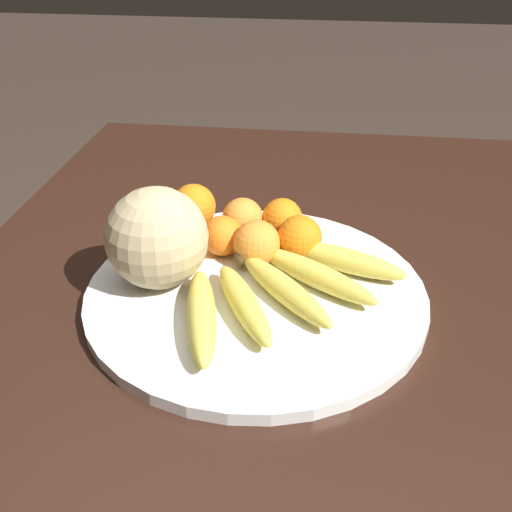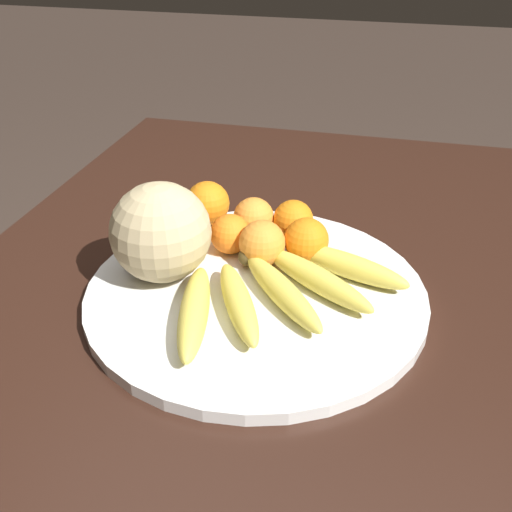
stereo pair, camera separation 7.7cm
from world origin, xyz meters
TOP-DOWN VIEW (x-y plane):
  - kitchen_table at (0.00, 0.00)m, footprint 1.26×0.95m
  - fruit_bowl at (-0.03, 0.04)m, footprint 0.45×0.45m
  - melon at (-0.03, 0.17)m, footprint 0.13×0.13m
  - banana_bunch at (-0.05, 0.01)m, footprint 0.29×0.30m
  - orange_front_left at (0.03, 0.05)m, footprint 0.07×0.07m
  - orange_front_right at (0.06, -0.01)m, footprint 0.06×0.06m
  - orange_mid_center at (0.12, 0.02)m, footprint 0.06×0.06m
  - orange_back_left at (0.13, 0.16)m, footprint 0.07×0.07m
  - orange_back_right at (0.07, 0.17)m, footprint 0.06×0.06m
  - orange_top_small at (0.05, 0.10)m, footprint 0.06×0.06m
  - orange_side_extra at (0.11, 0.08)m, footprint 0.06×0.06m

SIDE VIEW (x-z plane):
  - kitchen_table at x=0.00m, z-range 0.26..0.96m
  - fruit_bowl at x=-0.03m, z-range 0.70..0.72m
  - banana_bunch at x=-0.05m, z-range 0.72..0.75m
  - orange_top_small at x=0.05m, z-range 0.72..0.78m
  - orange_back_right at x=0.07m, z-range 0.72..0.78m
  - orange_mid_center at x=0.12m, z-range 0.72..0.78m
  - orange_side_extra at x=0.11m, z-range 0.72..0.78m
  - orange_front_right at x=0.06m, z-range 0.72..0.78m
  - orange_front_left at x=0.03m, z-range 0.72..0.78m
  - orange_back_left at x=0.13m, z-range 0.72..0.79m
  - melon at x=-0.03m, z-range 0.72..0.85m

